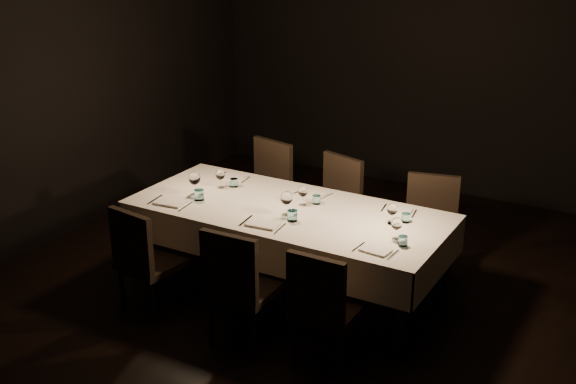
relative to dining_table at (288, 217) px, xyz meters
The scene contains 14 objects.
room 0.81m from the dining_table, ahead, with size 5.01×6.01×3.01m.
dining_table is the anchor object (origin of this frame).
chair_near_left 1.16m from the dining_table, 134.70° to the right, with size 0.48×0.48×0.88m.
place_setting_near_left 0.85m from the dining_table, 164.94° to the right, with size 0.37×0.42×0.20m.
chair_near_center 0.85m from the dining_table, 85.02° to the right, with size 0.45×0.45×0.92m.
place_setting_near_center 0.27m from the dining_table, 74.24° to the right, with size 0.36×0.41×0.19m.
chair_near_right 1.06m from the dining_table, 47.41° to the right, with size 0.42×0.42×0.87m.
place_setting_near_right 0.99m from the dining_table, 12.76° to the right, with size 0.30×0.39×0.16m.
chair_far_left 1.14m from the dining_table, 131.03° to the left, with size 0.55×0.55×0.96m.
place_setting_far_left 0.77m from the dining_table, 163.25° to the left, with size 0.31×0.39×0.16m.
chair_far_center 0.88m from the dining_table, 91.20° to the left, with size 0.55×0.55×0.93m.
place_setting_far_center 0.27m from the dining_table, 71.84° to the left, with size 0.30×0.39×0.16m.
chair_far_right 1.24m from the dining_table, 43.96° to the left, with size 0.52×0.52×0.90m.
place_setting_far_right 0.87m from the dining_table, 14.73° to the left, with size 0.30×0.39×0.16m.
Camera 1 is at (2.62, -4.55, 2.89)m, focal length 45.00 mm.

